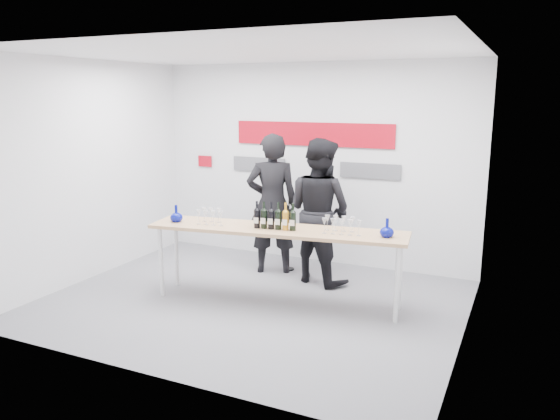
{
  "coord_description": "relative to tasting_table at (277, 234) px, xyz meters",
  "views": [
    {
      "loc": [
        3.0,
        -5.66,
        2.52
      ],
      "look_at": [
        0.27,
        0.23,
        1.15
      ],
      "focal_mm": 35.0,
      "sensor_mm": 36.0,
      "label": 1
    }
  ],
  "objects": [
    {
      "name": "decanter_left",
      "position": [
        -1.3,
        -0.22,
        0.18
      ],
      "size": [
        0.16,
        0.16,
        0.21
      ],
      "primitive_type": null,
      "color": "#060D79",
      "rests_on": "tasting_table"
    },
    {
      "name": "decanter_right",
      "position": [
        1.31,
        0.15,
        0.18
      ],
      "size": [
        0.16,
        0.16,
        0.21
      ],
      "primitive_type": null,
      "color": "#060D79",
      "rests_on": "tasting_table"
    },
    {
      "name": "glasses_right",
      "position": [
        0.78,
        0.1,
        0.16
      ],
      "size": [
        0.48,
        0.26,
        0.18
      ],
      "color": "silver",
      "rests_on": "tasting_table"
    },
    {
      "name": "glasses_left",
      "position": [
        -0.85,
        -0.13,
        0.16
      ],
      "size": [
        0.38,
        0.25,
        0.18
      ],
      "color": "silver",
      "rests_on": "tasting_table"
    },
    {
      "name": "back_wall",
      "position": [
        -0.27,
        1.87,
        0.63
      ],
      "size": [
        5.0,
        0.04,
        3.0
      ],
      "primitive_type": "cube",
      "color": "silver",
      "rests_on": "ground"
    },
    {
      "name": "mic_stand",
      "position": [
        -0.38,
        1.23,
        -0.45
      ],
      "size": [
        0.16,
        0.16,
        1.39
      ],
      "rotation": [
        0.0,
        0.0,
        0.21
      ],
      "color": "black",
      "rests_on": "ground"
    },
    {
      "name": "presenter_left",
      "position": [
        -0.57,
        1.07,
        0.13
      ],
      "size": [
        0.87,
        0.74,
        2.01
      ],
      "primitive_type": "imported",
      "rotation": [
        0.0,
        0.0,
        3.58
      ],
      "color": "black",
      "rests_on": "ground"
    },
    {
      "name": "presenter_right",
      "position": [
        0.18,
        0.98,
        0.11
      ],
      "size": [
        1.15,
        1.01,
        1.97
      ],
      "primitive_type": "imported",
      "rotation": [
        0.0,
        0.0,
        2.82
      ],
      "color": "black",
      "rests_on": "ground"
    },
    {
      "name": "tasting_table",
      "position": [
        0.0,
        0.0,
        0.0
      ],
      "size": [
        3.21,
        1.06,
        0.95
      ],
      "rotation": [
        0.0,
        0.0,
        0.14
      ],
      "color": "tan",
      "rests_on": "ground"
    },
    {
      "name": "ground",
      "position": [
        -0.27,
        -0.13,
        -0.87
      ],
      "size": [
        5.0,
        5.0,
        0.0
      ],
      "primitive_type": "plane",
      "color": "slate",
      "rests_on": "ground"
    },
    {
      "name": "signage",
      "position": [
        -0.33,
        1.84,
        0.93
      ],
      "size": [
        3.38,
        0.02,
        0.79
      ],
      "color": "#A80716",
      "rests_on": "back_wall"
    },
    {
      "name": "wine_bottles",
      "position": [
        0.0,
        -0.05,
        0.24
      ],
      "size": [
        0.53,
        0.15,
        0.33
      ],
      "rotation": [
        0.0,
        0.0,
        0.14
      ],
      "color": "black",
      "rests_on": "tasting_table"
    }
  ]
}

